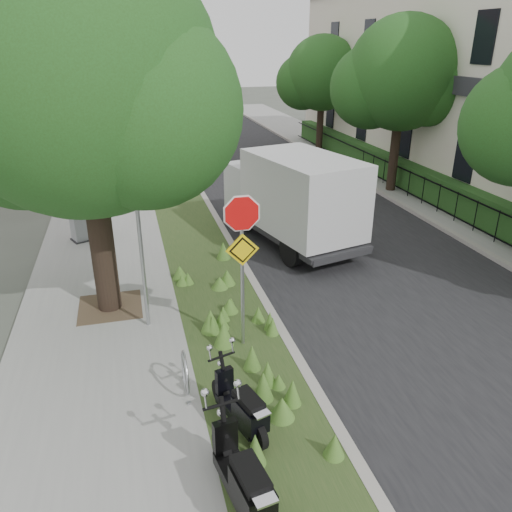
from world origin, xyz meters
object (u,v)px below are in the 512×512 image
(scooter_near, at_px, (246,487))
(scooter_far, at_px, (244,412))
(utility_cabinet, at_px, (84,223))
(sign_assembly, at_px, (242,242))
(box_truck, at_px, (293,195))

(scooter_near, height_order, scooter_far, scooter_near)
(scooter_near, bearing_deg, utility_cabinet, 103.12)
(sign_assembly, relative_size, scooter_far, 2.06)
(sign_assembly, height_order, box_truck, sign_assembly)
(scooter_near, distance_m, scooter_far, 1.44)
(sign_assembly, relative_size, box_truck, 0.58)
(sign_assembly, bearing_deg, scooter_near, -102.87)
(scooter_near, xyz_separation_m, scooter_far, (0.31, 1.40, -0.05))
(scooter_near, xyz_separation_m, utility_cabinet, (-2.47, 10.60, 0.10))
(scooter_near, xyz_separation_m, box_truck, (3.62, 8.96, 0.99))
(scooter_far, relative_size, box_truck, 0.28)
(scooter_far, xyz_separation_m, utility_cabinet, (-2.78, 9.19, 0.15))
(sign_assembly, relative_size, utility_cabinet, 2.94)
(sign_assembly, xyz_separation_m, scooter_far, (-0.55, -2.39, -1.84))
(sign_assembly, bearing_deg, utility_cabinet, 116.12)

